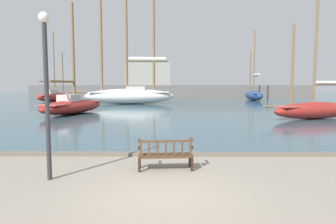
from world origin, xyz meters
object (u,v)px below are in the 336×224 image
park_bench (165,154)px  sailboat_mid_starboard (73,105)px  sailboat_nearest_port (254,94)px  sailboat_outer_port (130,92)px  sailboat_nearest_starboard (54,96)px  lamp_post (46,80)px  sailboat_centre_channel (315,109)px

park_bench → sailboat_mid_starboard: sailboat_mid_starboard is taller
park_bench → sailboat_nearest_port: 41.08m
sailboat_outer_port → sailboat_mid_starboard: bearing=-103.4°
sailboat_nearest_starboard → sailboat_outer_port: (11.93, -5.82, 0.64)m
sailboat_nearest_port → sailboat_mid_starboard: (-21.39, -22.40, -0.19)m
park_bench → lamp_post: lamp_post is taller
sailboat_centre_channel → sailboat_nearest_port: bearing=83.9°
sailboat_nearest_starboard → sailboat_centre_channel: 35.41m
sailboat_nearest_port → park_bench: bearing=-108.9°
park_bench → sailboat_nearest_starboard: 39.01m
sailboat_nearest_port → sailboat_outer_port: sailboat_outer_port is taller
sailboat_nearest_starboard → park_bench: bearing=-64.2°
sailboat_centre_channel → sailboat_mid_starboard: bearing=168.7°
sailboat_nearest_starboard → sailboat_nearest_port: size_ratio=0.93×
sailboat_centre_channel → lamp_post: sailboat_centre_channel is taller
sailboat_nearest_port → sailboat_centre_channel: (-2.79, -26.10, -0.19)m
sailboat_centre_channel → sailboat_outer_port: bearing=133.2°
sailboat_nearest_starboard → sailboat_centre_channel: (27.47, -22.34, -0.09)m
park_bench → sailboat_centre_channel: 16.52m
sailboat_nearest_starboard → lamp_post: size_ratio=2.32×
sailboat_nearest_starboard → sailboat_outer_port: 13.29m
sailboat_nearest_port → sailboat_centre_channel: 26.25m
park_bench → sailboat_centre_channel: (10.48, 12.77, 0.34)m
sailboat_mid_starboard → lamp_post: sailboat_mid_starboard is taller
sailboat_mid_starboard → lamp_post: 18.23m
lamp_post → sailboat_centre_channel: bearing=45.4°
sailboat_nearest_starboard → sailboat_nearest_port: sailboat_nearest_port is taller
sailboat_outer_port → sailboat_centre_channel: bearing=-46.8°
sailboat_mid_starboard → lamp_post: size_ratio=2.11×
sailboat_nearest_port → lamp_post: size_ratio=2.50×
sailboat_nearest_starboard → sailboat_outer_port: size_ratio=0.60×
park_bench → sailboat_mid_starboard: 18.37m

